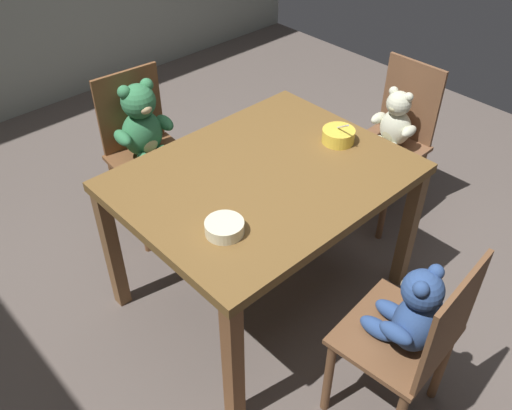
{
  "coord_description": "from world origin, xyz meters",
  "views": [
    {
      "loc": [
        -1.31,
        -1.36,
        2.09
      ],
      "look_at": [
        0.0,
        0.05,
        0.53
      ],
      "focal_mm": 38.51,
      "sensor_mm": 36.0,
      "label": 1
    }
  ],
  "objects_px": {
    "teddy_chair_near_right": "(393,132)",
    "teddy_chair_far_center": "(144,134)",
    "porridge_bowl_cream_near_left": "(224,227)",
    "dining_table": "(264,189)",
    "teddy_chair_near_front": "(412,325)",
    "porridge_bowl_yellow_near_right": "(338,135)"
  },
  "relations": [
    {
      "from": "teddy_chair_near_right",
      "to": "teddy_chair_far_center",
      "type": "height_order",
      "value": "teddy_chair_near_right"
    },
    {
      "from": "teddy_chair_near_right",
      "to": "porridge_bowl_cream_near_left",
      "type": "xyz_separation_m",
      "value": [
        -1.33,
        -0.17,
        0.23
      ]
    },
    {
      "from": "dining_table",
      "to": "teddy_chair_far_center",
      "type": "bearing_deg",
      "value": 95.1
    },
    {
      "from": "dining_table",
      "to": "porridge_bowl_cream_near_left",
      "type": "xyz_separation_m",
      "value": [
        -0.36,
        -0.17,
        0.11
      ]
    },
    {
      "from": "teddy_chair_far_center",
      "to": "porridge_bowl_cream_near_left",
      "type": "bearing_deg",
      "value": -11.31
    },
    {
      "from": "teddy_chair_far_center",
      "to": "porridge_bowl_cream_near_left",
      "type": "relative_size",
      "value": 5.99
    },
    {
      "from": "teddy_chair_near_front",
      "to": "porridge_bowl_cream_near_left",
      "type": "xyz_separation_m",
      "value": [
        -0.3,
        0.66,
        0.21
      ]
    },
    {
      "from": "dining_table",
      "to": "teddy_chair_near_right",
      "type": "bearing_deg",
      "value": 0.17
    },
    {
      "from": "teddy_chair_near_front",
      "to": "teddy_chair_far_center",
      "type": "height_order",
      "value": "teddy_chair_far_center"
    },
    {
      "from": "dining_table",
      "to": "teddy_chair_far_center",
      "type": "height_order",
      "value": "teddy_chair_far_center"
    },
    {
      "from": "teddy_chair_near_right",
      "to": "teddy_chair_far_center",
      "type": "relative_size",
      "value": 1.01
    },
    {
      "from": "dining_table",
      "to": "porridge_bowl_cream_near_left",
      "type": "bearing_deg",
      "value": -154.75
    },
    {
      "from": "teddy_chair_near_front",
      "to": "porridge_bowl_yellow_near_right",
      "type": "bearing_deg",
      "value": -37.01
    },
    {
      "from": "teddy_chair_far_center",
      "to": "teddy_chair_near_right",
      "type": "bearing_deg",
      "value": 56.53
    },
    {
      "from": "teddy_chair_near_front",
      "to": "porridge_bowl_cream_near_left",
      "type": "distance_m",
      "value": 0.75
    },
    {
      "from": "teddy_chair_near_right",
      "to": "teddy_chair_near_front",
      "type": "height_order",
      "value": "teddy_chair_near_right"
    },
    {
      "from": "dining_table",
      "to": "teddy_chair_far_center",
      "type": "relative_size",
      "value": 1.35
    },
    {
      "from": "porridge_bowl_cream_near_left",
      "to": "porridge_bowl_yellow_near_right",
      "type": "distance_m",
      "value": 0.79
    },
    {
      "from": "teddy_chair_near_right",
      "to": "porridge_bowl_cream_near_left",
      "type": "relative_size",
      "value": 6.03
    },
    {
      "from": "dining_table",
      "to": "porridge_bowl_yellow_near_right",
      "type": "distance_m",
      "value": 0.44
    },
    {
      "from": "teddy_chair_far_center",
      "to": "porridge_bowl_cream_near_left",
      "type": "distance_m",
      "value": 1.06
    },
    {
      "from": "teddy_chair_near_right",
      "to": "teddy_chair_far_center",
      "type": "xyz_separation_m",
      "value": [
        -1.04,
        0.82,
        0.05
      ]
    }
  ]
}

